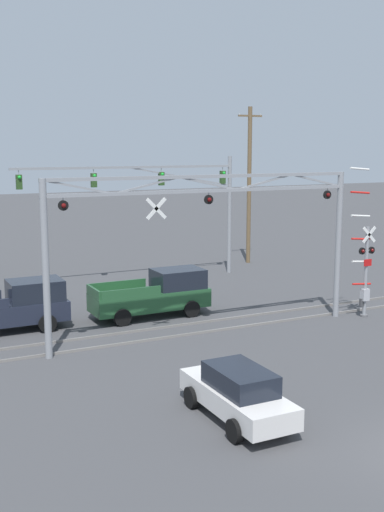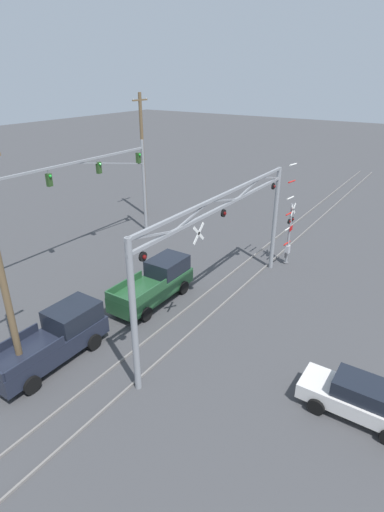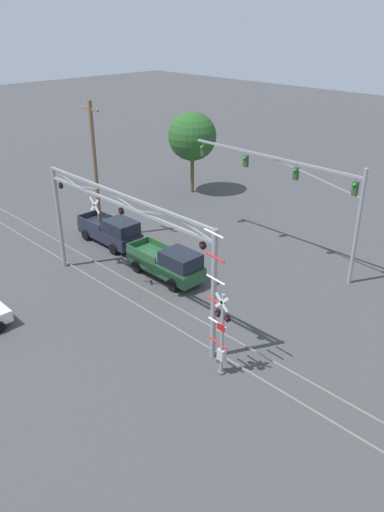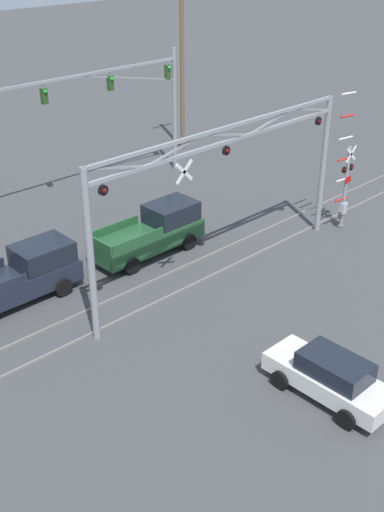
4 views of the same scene
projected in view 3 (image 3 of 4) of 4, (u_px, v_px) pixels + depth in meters
rail_track_near at (131, 302)px, 28.91m from camera, size 80.00×0.08×0.10m
rail_track_far at (150, 293)px, 29.82m from camera, size 80.00×0.08×0.10m
crossing_gantry at (122, 231)px, 26.75m from camera, size 13.82×0.29×6.73m
crossing_signal_mast at (221, 331)px, 22.29m from camera, size 1.61×0.35×6.97m
traffic_signal_span at (307, 189)px, 31.19m from camera, size 13.47×0.39×7.30m
pickup_truck_lead at (169, 263)px, 31.15m from camera, size 5.53×2.13×2.14m
pickup_truck_following at (112, 231)px, 35.75m from camera, size 5.51×2.13×2.14m
utility_pole_left at (96, 171)px, 35.17m from camera, size 1.80×0.28×9.94m
background_tree_beyond_span at (192, 136)px, 44.64m from camera, size 4.35×4.35×7.40m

